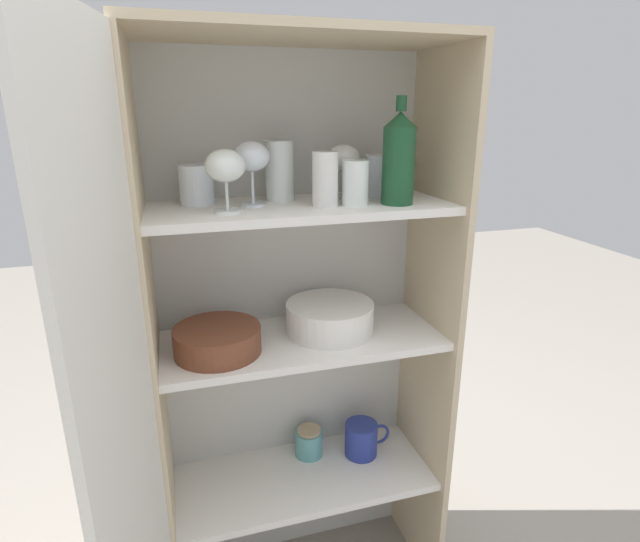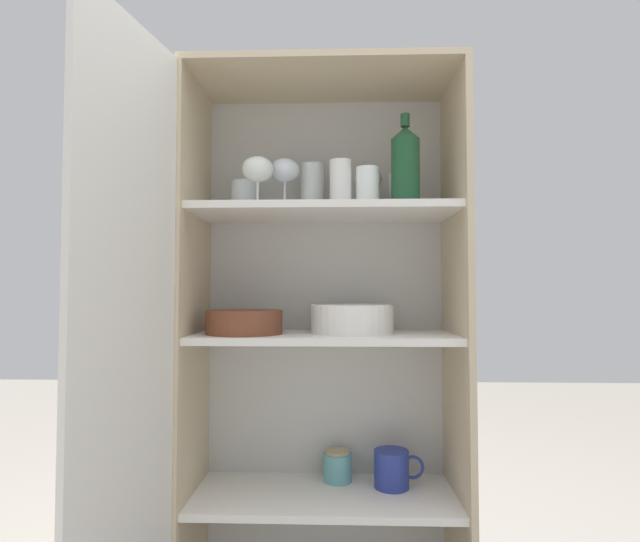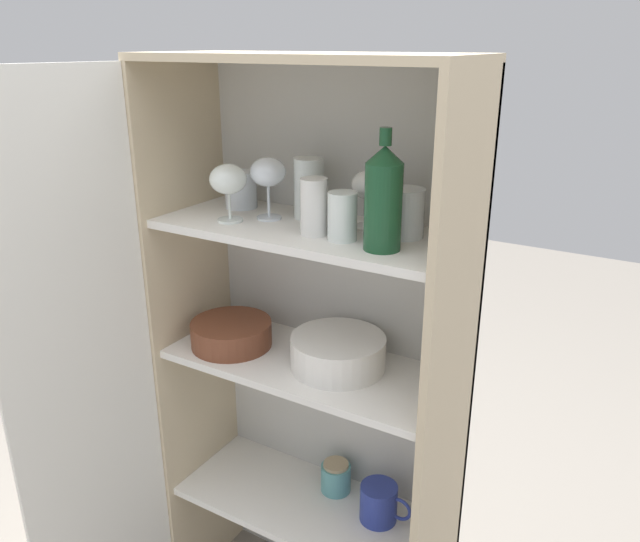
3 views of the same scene
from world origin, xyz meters
name	(u,v)px [view 2 (image 2 of 3)]	position (x,y,z in m)	size (l,w,h in m)	color
cupboard_back_panel	(325,346)	(0.00, 0.30, 0.76)	(0.75, 0.02, 1.53)	silver
cupboard_side_left	(193,352)	(-0.37, 0.15, 0.76)	(0.02, 0.33, 1.53)	#CCB793
cupboard_side_right	(457,353)	(0.37, 0.15, 0.76)	(0.02, 0.33, 1.53)	#CCB793
cupboard_top_panel	(324,80)	(0.00, 0.15, 1.54)	(0.75, 0.33, 0.02)	#CCB793
shelf_board_lower	(324,496)	(0.00, 0.15, 0.37)	(0.72, 0.29, 0.02)	white
shelf_board_middle	(324,337)	(0.00, 0.15, 0.81)	(0.72, 0.29, 0.02)	white
shelf_board_upper	(324,212)	(0.00, 0.15, 1.16)	(0.72, 0.29, 0.02)	white
cupboard_door	(126,372)	(-0.41, -0.20, 0.76)	(0.09, 0.37, 1.53)	silver
tumbler_glass_0	(402,193)	(0.23, 0.19, 1.22)	(0.08, 0.08, 0.11)	white
tumbler_glass_1	(313,189)	(-0.04, 0.22, 1.24)	(0.07, 0.07, 0.14)	white
tumbler_glass_2	(341,183)	(0.05, 0.10, 1.23)	(0.06, 0.06, 0.13)	white
tumbler_glass_3	(245,198)	(-0.24, 0.21, 1.21)	(0.08, 0.08, 0.09)	white
tumbler_glass_4	(367,187)	(0.12, 0.10, 1.22)	(0.06, 0.06, 0.10)	white
wine_glass_0	(368,181)	(0.13, 0.21, 1.26)	(0.08, 0.08, 0.13)	white
wine_glass_1	(285,172)	(-0.11, 0.16, 1.27)	(0.09, 0.09, 0.15)	white
wine_glass_2	(258,171)	(-0.18, 0.09, 1.26)	(0.09, 0.09, 0.14)	white
wine_bottle	(405,165)	(0.22, 0.08, 1.27)	(0.08, 0.08, 0.25)	#194728
plate_stack_white	(352,319)	(0.08, 0.16, 0.86)	(0.23, 0.23, 0.08)	white
mixing_bowl_large	(244,321)	(-0.22, 0.12, 0.85)	(0.21, 0.21, 0.07)	brown
coffee_mug_primary	(392,469)	(0.19, 0.19, 0.43)	(0.14, 0.10, 0.10)	#283893
storage_jar	(338,466)	(0.04, 0.23, 0.42)	(0.08, 0.08, 0.09)	#5BA3A8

